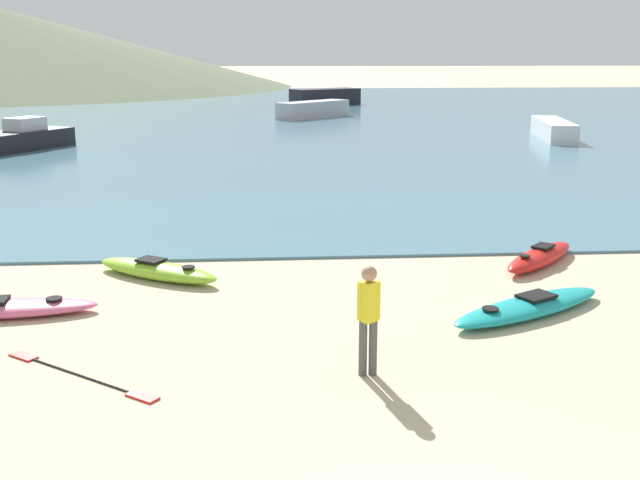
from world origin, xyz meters
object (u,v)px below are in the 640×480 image
at_px(kayak_on_sand_1, 540,257).
at_px(kayak_on_sand_2, 529,306).
at_px(person_near_foreground, 369,313).
at_px(moored_boat_0, 18,139).
at_px(moored_boat_3, 553,129).
at_px(moored_boat_4, 325,97).
at_px(loose_paddle, 79,375).
at_px(kayak_on_sand_0, 1,308).
at_px(moored_boat_1, 313,109).
at_px(kayak_on_sand_4, 157,270).

height_order(kayak_on_sand_1, kayak_on_sand_2, kayak_on_sand_1).
bearing_deg(person_near_foreground, kayak_on_sand_1, 50.11).
bearing_deg(moored_boat_0, moored_boat_3, 6.02).
distance_m(kayak_on_sand_1, moored_boat_4, 44.68).
bearing_deg(kayak_on_sand_1, loose_paddle, -149.29).
relative_size(person_near_foreground, moored_boat_3, 0.26).
height_order(kayak_on_sand_1, moored_boat_3, moored_boat_3).
xyz_separation_m(kayak_on_sand_1, moored_boat_0, (-15.98, 18.65, 0.36)).
bearing_deg(kayak_on_sand_0, moored_boat_4, 79.18).
bearing_deg(loose_paddle, moored_boat_1, 81.79).
bearing_deg(kayak_on_sand_1, kayak_on_sand_4, -177.26).
bearing_deg(kayak_on_sand_0, moored_boat_1, 78.41).
height_order(moored_boat_3, moored_boat_4, moored_boat_4).
distance_m(moored_boat_3, moored_boat_4, 25.20).
height_order(kayak_on_sand_2, moored_boat_1, moored_boat_1).
height_order(kayak_on_sand_2, loose_paddle, kayak_on_sand_2).
bearing_deg(kayak_on_sand_0, person_near_foreground, -25.49).
bearing_deg(moored_boat_0, moored_boat_4, 59.79).
relative_size(kayak_on_sand_1, moored_boat_3, 0.41).
bearing_deg(person_near_foreground, kayak_on_sand_4, 126.40).
bearing_deg(kayak_on_sand_0, moored_boat_0, 106.46).
relative_size(moored_boat_0, moored_boat_4, 0.92).
bearing_deg(moored_boat_1, kayak_on_sand_2, -88.03).
bearing_deg(kayak_on_sand_0, kayak_on_sand_2, -3.62).
bearing_deg(moored_boat_1, person_near_foreground, -92.52).
relative_size(kayak_on_sand_1, person_near_foreground, 1.54).
height_order(kayak_on_sand_1, moored_boat_4, moored_boat_4).
relative_size(person_near_foreground, moored_boat_4, 0.27).
bearing_deg(moored_boat_3, kayak_on_sand_4, -126.43).
xyz_separation_m(kayak_on_sand_1, loose_paddle, (-7.97, -4.73, -0.16)).
xyz_separation_m(kayak_on_sand_1, kayak_on_sand_2, (-1.21, -2.82, -0.04)).
height_order(kayak_on_sand_1, moored_boat_0, moored_boat_0).
xyz_separation_m(kayak_on_sand_4, moored_boat_0, (-8.43, 19.01, 0.37)).
bearing_deg(moored_boat_1, moored_boat_0, -132.34).
distance_m(moored_boat_4, loose_paddle, 49.92).
bearing_deg(person_near_foreground, loose_paddle, 176.52).
height_order(moored_boat_0, moored_boat_4, moored_boat_0).
bearing_deg(moored_boat_4, kayak_on_sand_1, -88.95).
xyz_separation_m(moored_boat_0, moored_boat_1, (13.52, 14.84, 0.04)).
bearing_deg(moored_boat_3, loose_paddle, -122.21).
bearing_deg(kayak_on_sand_0, loose_paddle, -53.43).
bearing_deg(kayak_on_sand_0, kayak_on_sand_1, 13.08).
bearing_deg(moored_boat_0, kayak_on_sand_2, -55.48).
distance_m(kayak_on_sand_1, moored_boat_1, 33.58).
xyz_separation_m(kayak_on_sand_0, kayak_on_sand_2, (8.58, -0.54, 0.01)).
height_order(moored_boat_1, moored_boat_4, moored_boat_4).
distance_m(moored_boat_0, moored_boat_4, 30.11).
xyz_separation_m(kayak_on_sand_1, moored_boat_1, (-2.46, 33.49, 0.39)).
bearing_deg(moored_boat_0, kayak_on_sand_4, -66.08).
distance_m(kayak_on_sand_0, kayak_on_sand_1, 10.05).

